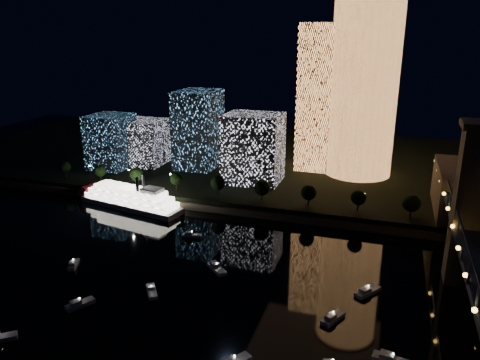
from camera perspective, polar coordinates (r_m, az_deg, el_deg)
name	(u,v)px	position (r m, az deg, el deg)	size (l,w,h in m)	color
ground	(206,336)	(125.75, -4.16, -18.42)	(520.00, 520.00, 0.00)	black
far_bank	(313,164)	(266.35, 8.93, 1.96)	(420.00, 160.00, 5.00)	black
seawall	(281,215)	(194.00, 5.03, -4.29)	(420.00, 6.00, 3.00)	#6B5E4C
tower_cylindrical	(364,87)	(236.20, 14.85, 10.90)	(34.00, 34.00, 86.22)	#FB9C50
tower_rectangular	(323,98)	(244.26, 10.04, 9.81)	(22.87, 22.87, 72.78)	#FB9C50
midrise_blocks	(185,139)	(241.49, -6.70, 4.97)	(101.04, 40.20, 39.87)	white
riverboat	(127,198)	(211.18, -13.64, -2.13)	(53.74, 20.30, 15.88)	silver
motorboats	(214,308)	(134.45, -3.15, -15.31)	(107.74, 77.91, 2.78)	silver
esplanade_trees	(235,185)	(201.97, -0.59, -0.60)	(166.27, 6.94, 8.97)	black
street_lamps	(214,181)	(211.70, -3.14, -0.17)	(132.70, 0.70, 5.65)	black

